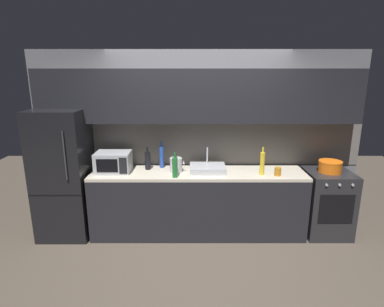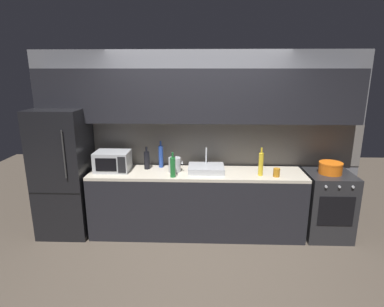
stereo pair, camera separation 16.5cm
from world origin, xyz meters
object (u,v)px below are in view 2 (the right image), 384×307
cooking_pot (330,168)px  wine_bottle_yellow (261,164)px  wine_bottle_green (173,167)px  mug_amber (277,172)px  refrigerator (64,172)px  microwave (113,161)px  kettle (175,165)px  wine_bottle_blue (161,156)px  wine_bottle_dark (147,160)px  oven_range (327,205)px

cooking_pot → wine_bottle_yellow: bearing=-173.1°
wine_bottle_green → mug_amber: (1.33, 0.06, -0.08)m
refrigerator → microwave: 0.70m
microwave → wine_bottle_green: size_ratio=1.41×
microwave → kettle: microwave is taller
wine_bottle_green → cooking_pot: wine_bottle_green is taller
wine_bottle_blue → cooking_pot: (2.28, -0.20, -0.08)m
refrigerator → kettle: (1.52, 0.00, 0.13)m
kettle → wine_bottle_dark: (-0.40, 0.11, 0.03)m
wine_bottle_green → cooking_pot: size_ratio=1.08×
wine_bottle_green → wine_bottle_blue: 0.47m
refrigerator → wine_bottle_blue: refrigerator is taller
wine_bottle_dark → wine_bottle_yellow: 1.54m
oven_range → wine_bottle_dark: size_ratio=2.87×
wine_bottle_yellow → mug_amber: size_ratio=3.39×
refrigerator → cooking_pot: 3.60m
wine_bottle_dark → wine_bottle_blue: 0.21m
mug_amber → oven_range: bearing=11.2°
kettle → wine_bottle_yellow: bearing=-5.9°
kettle → wine_bottle_dark: wine_bottle_dark is taller
wine_bottle_green → refrigerator: bearing=172.0°
oven_range → wine_bottle_dark: (-2.47, 0.12, 0.58)m
wine_bottle_green → microwave: bearing=164.5°
oven_range → wine_bottle_green: (-2.08, -0.21, 0.58)m
oven_range → wine_bottle_green: wine_bottle_green is taller
kettle → cooking_pot: kettle is taller
refrigerator → kettle: refrigerator is taller
microwave → wine_bottle_dark: bearing=12.6°
refrigerator → wine_bottle_green: bearing=-8.0°
refrigerator → kettle: 1.53m
refrigerator → wine_bottle_dark: 1.15m
microwave → mug_amber: bearing=-4.4°
oven_range → wine_bottle_yellow: (-0.95, -0.11, 0.61)m
refrigerator → mug_amber: bearing=-3.0°
wine_bottle_dark → wine_bottle_green: wine_bottle_green is taller
wine_bottle_blue → oven_range: bearing=-5.1°
oven_range → wine_bottle_yellow: wine_bottle_yellow is taller
microwave → wine_bottle_yellow: 1.98m
wine_bottle_blue → refrigerator: bearing=-171.2°
microwave → refrigerator: bearing=-178.4°
microwave → kettle: (0.84, -0.01, -0.04)m
wine_bottle_blue → mug_amber: bearing=-13.0°
oven_range → cooking_pot: 0.53m
oven_range → wine_bottle_blue: size_ratio=2.38×
wine_bottle_dark → cooking_pot: size_ratio=1.04×
oven_range → kettle: (-2.08, 0.01, 0.55)m
kettle → cooking_pot: bearing=-0.1°
kettle → wine_bottle_yellow: wine_bottle_yellow is taller
microwave → wine_bottle_green: (0.84, -0.23, -0.00)m
microwave → mug_amber: (2.17, -0.17, -0.08)m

